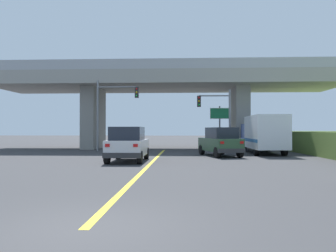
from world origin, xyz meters
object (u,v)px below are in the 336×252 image
box_truck (263,134)px  traffic_signal_nearside (218,112)px  suv_crossing (220,142)px  traffic_signal_farside (111,105)px  highway_sign (220,117)px  suv_lead (128,144)px

box_truck → traffic_signal_nearside: 4.52m
box_truck → suv_crossing: bearing=-143.9°
traffic_signal_nearside → traffic_signal_farside: (-9.35, 0.14, 0.58)m
traffic_signal_nearside → traffic_signal_farside: traffic_signal_farside is taller
suv_crossing → traffic_signal_farside: bearing=133.8°
highway_sign → traffic_signal_nearside: bearing=-98.5°
suv_lead → box_truck: bearing=36.5°
suv_crossing → traffic_signal_farside: size_ratio=0.75×
traffic_signal_farside → suv_crossing: bearing=-30.8°
suv_crossing → traffic_signal_farside: 10.85m
traffic_signal_farside → box_truck: bearing=-12.1°
traffic_signal_farside → highway_sign: bearing=13.7°
suv_lead → suv_crossing: 7.26m
suv_crossing → traffic_signal_nearside: 5.75m
suv_lead → traffic_signal_farside: bearing=107.9°
highway_sign → suv_lead: bearing=-118.7°
suv_lead → traffic_signal_nearside: 11.64m
suv_lead → box_truck: size_ratio=0.61×
suv_lead → traffic_signal_nearside: traffic_signal_nearside is taller
traffic_signal_nearside → suv_crossing: bearing=-94.4°
box_truck → traffic_signal_nearside: bearing=141.6°
suv_lead → suv_crossing: (5.82, 4.34, -0.00)m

